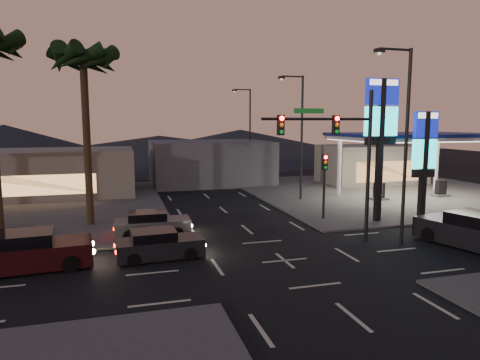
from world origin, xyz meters
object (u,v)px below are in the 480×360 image
object	(u,v)px
pylon_sign_short	(424,150)
car_lane_a_mid	(30,252)
pylon_sign_tall	(381,121)
car_lane_a_front	(158,245)
gas_station	(413,138)
traffic_signal_mast	(340,144)
car_lane_b_front	(152,225)
suv_station	(474,231)

from	to	relation	value
pylon_sign_short	car_lane_a_mid	bearing A→B (deg)	-173.41
pylon_sign_tall	car_lane_a_front	distance (m)	15.60
car_lane_a_front	pylon_sign_short	bearing A→B (deg)	8.61
gas_station	pylon_sign_short	distance (m)	9.02
car_lane_a_front	car_lane_a_mid	size ratio (longest dim) A/B	0.80
traffic_signal_mast	car_lane_a_mid	size ratio (longest dim) A/B	1.52
pylon_sign_tall	car_lane_a_mid	xyz separation A→B (m)	(-19.56, -3.55, -5.62)
gas_station	pylon_sign_tall	distance (m)	10.01
car_lane_a_mid	pylon_sign_tall	bearing A→B (deg)	10.28
pylon_sign_short	car_lane_b_front	bearing A→B (deg)	174.39
pylon_sign_short	car_lane_b_front	xyz separation A→B (m)	(-16.56, 1.63, -4.01)
car_lane_b_front	pylon_sign_tall	bearing A→B (deg)	-2.56
gas_station	traffic_signal_mast	distance (m)	15.82
gas_station	car_lane_b_front	bearing A→B (deg)	-164.77
pylon_sign_tall	car_lane_a_mid	bearing A→B (deg)	-169.72
gas_station	car_lane_a_mid	bearing A→B (deg)	-159.63
car_lane_b_front	suv_station	xyz separation A→B (m)	(15.59, -6.79, 0.19)
pylon_sign_tall	gas_station	bearing A→B (deg)	40.91
suv_station	car_lane_a_front	bearing A→B (deg)	170.33
pylon_sign_short	car_lane_b_front	world-z (taller)	pylon_sign_short
pylon_sign_short	car_lane_a_mid	size ratio (longest dim) A/B	1.33
gas_station	car_lane_b_front	distance (m)	22.79
pylon_sign_short	car_lane_a_front	bearing A→B (deg)	-171.39
suv_station	pylon_sign_tall	bearing A→B (deg)	103.88
gas_station	suv_station	distance (m)	14.63
gas_station	traffic_signal_mast	bearing A→B (deg)	-140.72
car_lane_b_front	gas_station	bearing A→B (deg)	15.23
pylon_sign_tall	traffic_signal_mast	world-z (taller)	pylon_sign_tall
pylon_sign_short	traffic_signal_mast	distance (m)	7.69
car_lane_a_mid	suv_station	bearing A→B (deg)	-7.07
suv_station	gas_station	bearing A→B (deg)	64.73
gas_station	pylon_sign_short	size ratio (longest dim) A/B	1.74
pylon_sign_tall	suv_station	xyz separation A→B (m)	(1.52, -6.16, -5.56)
car_lane_a_front	pylon_sign_tall	bearing A→B (deg)	14.01
pylon_sign_tall	pylon_sign_short	bearing A→B (deg)	-21.80
car_lane_a_mid	car_lane_b_front	world-z (taller)	car_lane_a_mid
gas_station	pylon_sign_tall	xyz separation A→B (m)	(-7.50, -6.50, 1.31)
pylon_sign_short	car_lane_a_front	xyz separation A→B (m)	(-16.56, -2.51, -4.03)
gas_station	car_lane_b_front	xyz separation A→B (m)	(-21.56, -5.87, -4.44)
pylon_sign_short	pylon_sign_tall	bearing A→B (deg)	158.20
car_lane_a_mid	car_lane_b_front	xyz separation A→B (m)	(5.50, 4.18, -0.13)
pylon_sign_tall	car_lane_b_front	xyz separation A→B (m)	(-14.06, 0.63, -5.75)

